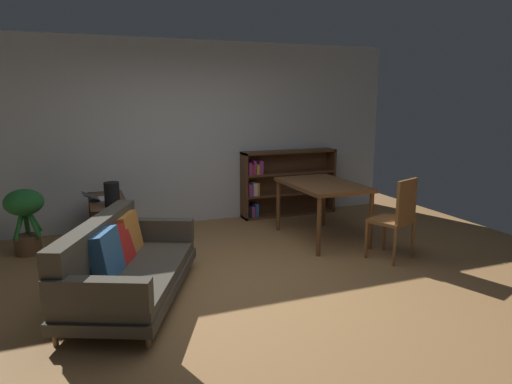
{
  "coord_description": "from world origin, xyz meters",
  "views": [
    {
      "loc": [
        -1.48,
        -4.11,
        1.89
      ],
      "look_at": [
        0.38,
        0.66,
        0.83
      ],
      "focal_mm": 32.32,
      "sensor_mm": 36.0,
      "label": 1
    }
  ],
  "objects_px": {
    "open_laptop": "(101,198)",
    "dining_table": "(322,189)",
    "dining_chair_near": "(397,215)",
    "media_console": "(109,225)",
    "bookshelf": "(283,183)",
    "fabric_couch": "(123,264)",
    "desk_speaker": "(112,194)",
    "potted_floor_plant": "(25,214)"
  },
  "relations": [
    {
      "from": "open_laptop",
      "to": "dining_table",
      "type": "relative_size",
      "value": 0.33
    },
    {
      "from": "dining_table",
      "to": "dining_chair_near",
      "type": "relative_size",
      "value": 1.31
    },
    {
      "from": "media_console",
      "to": "bookshelf",
      "type": "height_order",
      "value": "bookshelf"
    },
    {
      "from": "fabric_couch",
      "to": "open_laptop",
      "type": "xyz_separation_m",
      "value": [
        -0.08,
        1.69,
        0.3
      ]
    },
    {
      "from": "fabric_couch",
      "to": "dining_chair_near",
      "type": "height_order",
      "value": "dining_chair_near"
    },
    {
      "from": "media_console",
      "to": "fabric_couch",
      "type": "bearing_deg",
      "value": -89.65
    },
    {
      "from": "media_console",
      "to": "bookshelf",
      "type": "distance_m",
      "value": 2.87
    },
    {
      "from": "open_laptop",
      "to": "bookshelf",
      "type": "relative_size",
      "value": 0.27
    },
    {
      "from": "open_laptop",
      "to": "bookshelf",
      "type": "xyz_separation_m",
      "value": [
        2.83,
        0.68,
        -0.12
      ]
    },
    {
      "from": "media_console",
      "to": "dining_chair_near",
      "type": "bearing_deg",
      "value": -28.36
    },
    {
      "from": "desk_speaker",
      "to": "bookshelf",
      "type": "xyz_separation_m",
      "value": [
        2.73,
        1.11,
        -0.24
      ]
    },
    {
      "from": "desk_speaker",
      "to": "potted_floor_plant",
      "type": "height_order",
      "value": "desk_speaker"
    },
    {
      "from": "fabric_couch",
      "to": "dining_chair_near",
      "type": "bearing_deg",
      "value": -0.97
    },
    {
      "from": "media_console",
      "to": "open_laptop",
      "type": "relative_size",
      "value": 2.89
    },
    {
      "from": "fabric_couch",
      "to": "dining_table",
      "type": "relative_size",
      "value": 1.59
    },
    {
      "from": "media_console",
      "to": "open_laptop",
      "type": "bearing_deg",
      "value": 133.67
    },
    {
      "from": "fabric_couch",
      "to": "media_console",
      "type": "relative_size",
      "value": 1.69
    },
    {
      "from": "open_laptop",
      "to": "dining_table",
      "type": "distance_m",
      "value": 2.84
    },
    {
      "from": "open_laptop",
      "to": "potted_floor_plant",
      "type": "relative_size",
      "value": 0.52
    },
    {
      "from": "media_console",
      "to": "bookshelf",
      "type": "bearing_deg",
      "value": 15.28
    },
    {
      "from": "fabric_couch",
      "to": "open_laptop",
      "type": "relative_size",
      "value": 4.89
    },
    {
      "from": "fabric_couch",
      "to": "desk_speaker",
      "type": "bearing_deg",
      "value": 88.92
    },
    {
      "from": "dining_chair_near",
      "to": "bookshelf",
      "type": "distance_m",
      "value": 2.45
    },
    {
      "from": "fabric_couch",
      "to": "desk_speaker",
      "type": "xyz_separation_m",
      "value": [
        0.02,
        1.26,
        0.42
      ]
    },
    {
      "from": "fabric_couch",
      "to": "media_console",
      "type": "height_order",
      "value": "fabric_couch"
    },
    {
      "from": "media_console",
      "to": "open_laptop",
      "type": "height_order",
      "value": "open_laptop"
    },
    {
      "from": "dining_table",
      "to": "potted_floor_plant",
      "type": "bearing_deg",
      "value": 167.96
    },
    {
      "from": "media_console",
      "to": "bookshelf",
      "type": "xyz_separation_m",
      "value": [
        2.76,
        0.75,
        0.22
      ]
    },
    {
      "from": "dining_table",
      "to": "dining_chair_near",
      "type": "distance_m",
      "value": 1.12
    },
    {
      "from": "bookshelf",
      "to": "dining_table",
      "type": "bearing_deg",
      "value": -93.22
    },
    {
      "from": "media_console",
      "to": "dining_table",
      "type": "bearing_deg",
      "value": -13.5
    },
    {
      "from": "open_laptop",
      "to": "potted_floor_plant",
      "type": "distance_m",
      "value": 0.9
    },
    {
      "from": "desk_speaker",
      "to": "potted_floor_plant",
      "type": "distance_m",
      "value": 1.13
    },
    {
      "from": "fabric_couch",
      "to": "bookshelf",
      "type": "bearing_deg",
      "value": 40.78
    },
    {
      "from": "desk_speaker",
      "to": "open_laptop",
      "type": "bearing_deg",
      "value": 103.54
    },
    {
      "from": "media_console",
      "to": "dining_table",
      "type": "distance_m",
      "value": 2.79
    },
    {
      "from": "fabric_couch",
      "to": "dining_chair_near",
      "type": "relative_size",
      "value": 2.09
    },
    {
      "from": "potted_floor_plant",
      "to": "bookshelf",
      "type": "distance_m",
      "value": 3.77
    },
    {
      "from": "potted_floor_plant",
      "to": "dining_table",
      "type": "distance_m",
      "value": 3.72
    },
    {
      "from": "potted_floor_plant",
      "to": "dining_table",
      "type": "bearing_deg",
      "value": -12.04
    },
    {
      "from": "dining_chair_near",
      "to": "bookshelf",
      "type": "height_order",
      "value": "bookshelf"
    },
    {
      "from": "dining_table",
      "to": "media_console",
      "type": "bearing_deg",
      "value": 166.5
    }
  ]
}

